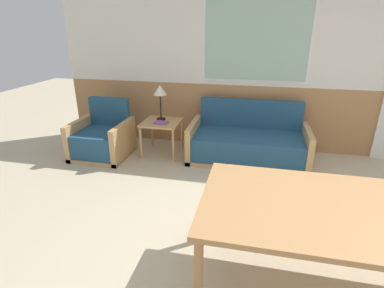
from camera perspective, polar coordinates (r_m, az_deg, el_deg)
ground_plane at (r=2.93m, az=17.81°, el=-20.47°), size 16.00×16.00×0.00m
wall_back at (r=4.85m, az=17.13°, el=14.43°), size 7.20×0.09×2.70m
couch at (r=4.58m, az=10.57°, el=0.05°), size 1.73×0.86×0.84m
armchair at (r=4.84m, az=-16.67°, el=0.79°), size 0.81×0.78×0.85m
side_table at (r=4.66m, az=-5.80°, el=3.34°), size 0.57×0.57×0.53m
table_lamp at (r=4.62m, az=-6.10°, el=9.81°), size 0.20×0.20×0.54m
book_stack at (r=4.54m, az=-5.96°, el=4.08°), size 0.21×0.17×0.02m
dining_table at (r=2.37m, az=27.96°, el=-12.13°), size 2.06×1.04×0.76m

